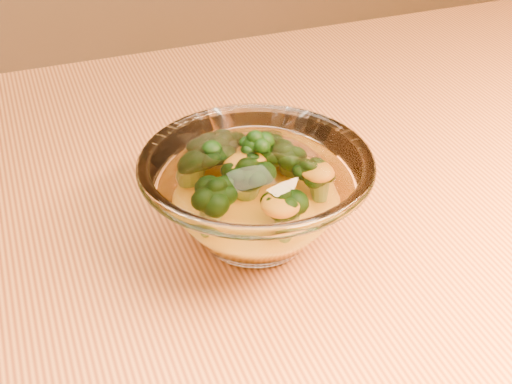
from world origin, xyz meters
TOP-DOWN VIEW (x-y plane):
  - table at (0.00, 0.00)m, footprint 1.20×0.80m
  - glass_bowl at (-0.12, -0.01)m, footprint 0.19×0.19m
  - cheese_sauce at (-0.12, -0.01)m, footprint 0.10×0.10m
  - broccoli_heap at (-0.12, 0.01)m, footprint 0.11×0.13m

SIDE VIEW (x-z plane):
  - table at x=0.00m, z-range 0.28..1.03m
  - cheese_sauce at x=-0.12m, z-range 0.76..0.79m
  - glass_bowl at x=-0.12m, z-range 0.75..0.83m
  - broccoli_heap at x=-0.12m, z-range 0.77..0.83m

